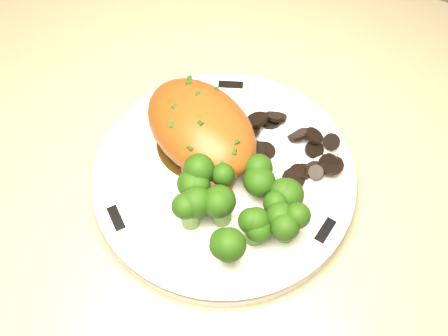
% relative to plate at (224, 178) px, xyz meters
% --- Properties ---
extents(plate, '(0.34, 0.34, 0.02)m').
position_rel_plate_xyz_m(plate, '(0.00, 0.00, 0.00)').
color(plate, white).
rests_on(plate, counter).
extents(rim_accent_0, '(0.01, 0.03, 0.00)m').
position_rel_plate_xyz_m(rim_accent_0, '(0.12, -0.02, 0.01)').
color(rim_accent_0, black).
rests_on(rim_accent_0, plate).
extents(rim_accent_1, '(0.03, 0.02, 0.00)m').
position_rel_plate_xyz_m(rim_accent_1, '(-0.04, 0.11, 0.01)').
color(rim_accent_1, black).
rests_on(rim_accent_1, plate).
extents(rim_accent_2, '(0.03, 0.03, 0.00)m').
position_rel_plate_xyz_m(rim_accent_2, '(-0.07, -0.09, 0.01)').
color(rim_accent_2, black).
rests_on(rim_accent_2, plate).
extents(gravy_pool, '(0.10, 0.10, 0.00)m').
position_rel_plate_xyz_m(gravy_pool, '(-0.04, 0.02, 0.01)').
color(gravy_pool, '#3F2B0B').
rests_on(gravy_pool, plate).
extents(chicken_breast, '(0.17, 0.15, 0.05)m').
position_rel_plate_xyz_m(chicken_breast, '(-0.03, 0.02, 0.04)').
color(chicken_breast, brown).
rests_on(chicken_breast, plate).
extents(mushroom_pile, '(0.10, 0.07, 0.03)m').
position_rel_plate_xyz_m(mushroom_pile, '(0.05, 0.05, 0.01)').
color(mushroom_pile, black).
rests_on(mushroom_pile, plate).
extents(broccoli_florets, '(0.13, 0.11, 0.04)m').
position_rel_plate_xyz_m(broccoli_florets, '(0.03, -0.04, 0.03)').
color(broccoli_florets, olive).
rests_on(broccoli_florets, plate).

